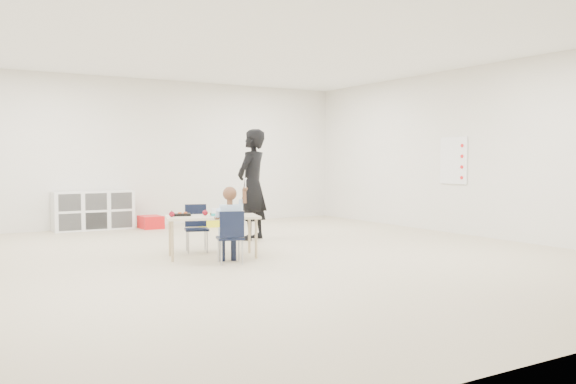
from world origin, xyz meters
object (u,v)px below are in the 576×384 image
chair_near (230,237)px  cubby_shelf (94,210)px  table (213,236)px  adult (252,185)px  child (230,222)px

chair_near → cubby_shelf: 4.53m
table → cubby_shelf: size_ratio=0.92×
chair_near → adult: (1.26, 1.84, 0.55)m
cubby_shelf → adult: 3.26m
child → adult: adult is taller
chair_near → child: (0.00, 0.00, 0.19)m
chair_near → cubby_shelf: cubby_shelf is taller
child → cubby_shelf: (-0.56, 4.49, -0.16)m
adult → child: bearing=21.8°
table → child: (-0.00, -0.53, 0.24)m
chair_near → cubby_shelf: (-0.56, 4.49, 0.03)m
cubby_shelf → adult: (1.83, -2.65, 0.52)m
chair_near → adult: adult is taller
chair_near → cubby_shelf: size_ratio=0.46×
table → child: bearing=-73.7°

